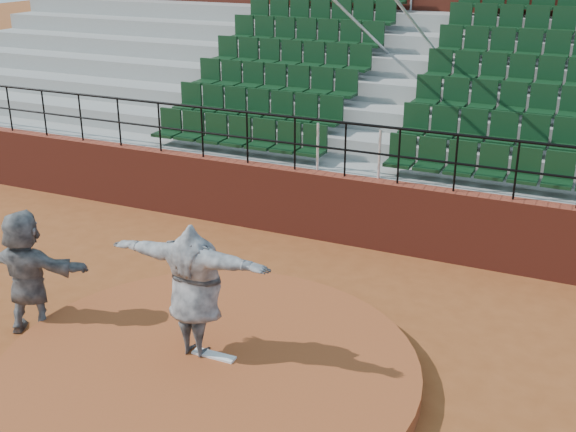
# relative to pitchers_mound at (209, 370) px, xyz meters

# --- Properties ---
(ground) EXTENTS (90.00, 90.00, 0.00)m
(ground) POSITION_rel_pitchers_mound_xyz_m (0.00, 0.00, -0.12)
(ground) COLOR brown
(ground) RESTS_ON ground
(pitchers_mound) EXTENTS (5.50, 5.50, 0.25)m
(pitchers_mound) POSITION_rel_pitchers_mound_xyz_m (0.00, 0.00, 0.00)
(pitchers_mound) COLOR #9B4822
(pitchers_mound) RESTS_ON ground
(pitching_rubber) EXTENTS (0.60, 0.15, 0.03)m
(pitching_rubber) POSITION_rel_pitchers_mound_xyz_m (0.00, 0.15, 0.14)
(pitching_rubber) COLOR white
(pitching_rubber) RESTS_ON pitchers_mound
(boundary_wall) EXTENTS (24.00, 0.30, 1.30)m
(boundary_wall) POSITION_rel_pitchers_mound_xyz_m (0.00, 5.00, 0.53)
(boundary_wall) COLOR maroon
(boundary_wall) RESTS_ON ground
(wall_railing) EXTENTS (24.04, 0.05, 1.03)m
(wall_railing) POSITION_rel_pitchers_mound_xyz_m (0.00, 5.00, 1.90)
(wall_railing) COLOR black
(wall_railing) RESTS_ON boundary_wall
(seating_deck) EXTENTS (24.00, 5.97, 4.63)m
(seating_deck) POSITION_rel_pitchers_mound_xyz_m (0.00, 8.64, 1.33)
(seating_deck) COLOR gray
(seating_deck) RESTS_ON ground
(press_box_facade) EXTENTS (24.00, 3.00, 7.10)m
(press_box_facade) POSITION_rel_pitchers_mound_xyz_m (0.00, 12.60, 3.43)
(press_box_facade) COLOR maroon
(press_box_facade) RESTS_ON ground
(pitcher) EXTENTS (2.26, 0.66, 1.83)m
(pitcher) POSITION_rel_pitchers_mound_xyz_m (-0.26, 0.17, 1.04)
(pitcher) COLOR black
(pitcher) RESTS_ON pitchers_mound
(fielder) EXTENTS (1.82, 0.87, 1.88)m
(fielder) POSITION_rel_pitchers_mound_xyz_m (-2.96, 0.01, 0.82)
(fielder) COLOR black
(fielder) RESTS_ON ground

